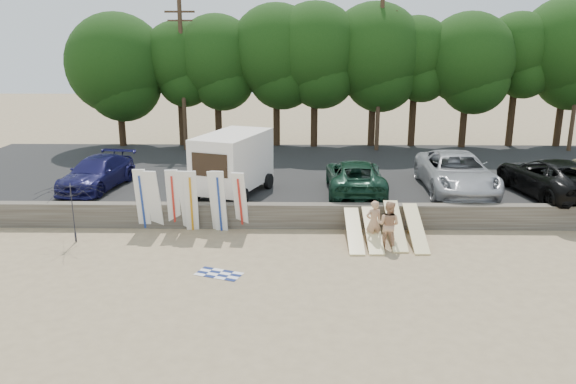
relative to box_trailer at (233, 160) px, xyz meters
The scene contains 28 objects.
ground 8.39m from the box_trailer, 43.68° to the right, with size 120.00×120.00×0.00m, color tan.
seawall 6.62m from the box_trailer, 23.84° to the right, with size 44.00×0.50×1.00m, color #6B6356.
parking_lot 7.87m from the box_trailer, 40.07° to the left, with size 44.00×14.50×0.70m, color #282828.
treeline 13.81m from the box_trailer, 64.85° to the left, with size 34.66×6.73×9.38m.
utility_poles 13.43m from the box_trailer, 53.01° to the left, with size 25.80×0.26×9.00m.
box_trailer is the anchor object (origin of this frame).
car_0 6.56m from the box_trailer, behind, with size 2.03×4.99×1.45m, color #151448.
car_1 5.54m from the box_trailer, ahead, with size 2.47×5.36×1.49m, color #123122.
car_2 10.17m from the box_trailer, ahead, with size 2.90×6.30×1.75m, color #A8A8AD.
car_3 14.14m from the box_trailer, ahead, with size 2.78×6.04×1.68m, color black.
surfboard_upright_0 4.57m from the box_trailer, 137.86° to the right, with size 0.50×0.06×2.60m, color white.
surfboard_upright_1 4.28m from the box_trailer, 132.64° to the right, with size 0.50×0.06×2.60m, color white.
surfboard_upright_2 3.75m from the box_trailer, 124.84° to the right, with size 0.50×0.06×2.60m, color white.
surfboard_upright_3 3.59m from the box_trailer, 116.29° to the right, with size 0.50×0.06×2.60m, color white.
surfboard_upright_4 3.58m from the box_trailer, 112.50° to the right, with size 0.50×0.06×2.60m, color white.
surfboard_upright_5 3.31m from the box_trailer, 96.04° to the right, with size 0.50×0.06×2.60m, color white.
surfboard_upright_6 3.37m from the box_trailer, 93.48° to the right, with size 0.50×0.06×2.60m, color white.
surfboard_upright_7 3.29m from the box_trailer, 78.70° to the right, with size 0.50×0.06×2.60m, color white.
surfboard_low_0 6.82m from the box_trailer, 40.38° to the right, with size 0.56×3.00×0.07m, color #FAE59D.
surfboard_low_1 7.33m from the box_trailer, 36.53° to the right, with size 0.56×3.00×0.07m, color #FAE59D.
surfboard_low_2 7.91m from the box_trailer, 31.30° to the right, with size 0.56×3.00×0.07m, color #FAE59D.
surfboard_low_3 8.63m from the box_trailer, 29.73° to the right, with size 0.56×3.00×0.07m, color #FAE59D.
beachgoer_a 7.34m from the box_trailer, 37.32° to the right, with size 0.61×0.40×1.67m, color tan.
beachgoer_b 7.99m from the box_trailer, 37.90° to the right, with size 0.87×0.68×1.79m, color tan.
cooler 7.71m from the box_trailer, 25.39° to the right, with size 0.38×0.30×0.32m, color #289456.
gear_bag 8.38m from the box_trailer, 23.11° to the right, with size 0.30×0.25×0.22m, color #C35917.
beach_towel 7.69m from the box_trailer, 87.66° to the right, with size 1.50×1.50×0.00m, color white.
beach_umbrella 7.21m from the box_trailer, 141.77° to the right, with size 2.55×2.60×2.34m, color black.
Camera 1 is at (-3.00, -18.78, 7.48)m, focal length 35.00 mm.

